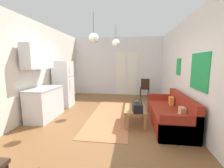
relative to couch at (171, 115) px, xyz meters
name	(u,v)px	position (x,y,z in m)	size (l,w,h in m)	color
ground_plane	(104,127)	(-1.76, -0.29, -0.31)	(4.94, 8.34, 0.10)	brown
wall_back	(118,67)	(-1.74, 3.62, 1.15)	(4.54, 0.13, 2.86)	silver
wall_right	(198,71)	(0.46, -0.29, 1.17)	(0.12, 7.94, 2.86)	white
wall_left	(22,70)	(-3.98, -0.29, 1.17)	(0.12, 7.94, 2.86)	silver
area_rug	(110,115)	(-1.69, 0.48, -0.26)	(1.17, 3.24, 0.01)	#B26B42
couch	(171,115)	(0.00, 0.00, 0.00)	(0.83, 2.07, 0.81)	maroon
coffee_table	(135,110)	(-0.95, -0.06, 0.11)	(0.54, 0.90, 0.43)	#A87542
bamboo_vase	(139,102)	(-0.84, 0.13, 0.27)	(0.08, 0.08, 0.43)	#47704C
handbag	(137,108)	(-0.90, -0.36, 0.27)	(0.26, 0.36, 0.34)	black
refrigerator	(64,84)	(-3.55, 1.23, 0.57)	(0.61, 0.59, 1.68)	white
kitchen_counter	(43,91)	(-3.59, 0.01, 0.55)	(0.60, 1.22, 2.13)	silver
accent_chair	(145,87)	(-0.44, 2.99, 0.23)	(0.43, 0.41, 0.90)	black
pendant_lamp_near	(94,38)	(-2.03, -0.13, 1.98)	(0.24, 0.24, 0.74)	black
pendant_lamp_far	(116,43)	(-1.60, 1.14, 2.02)	(0.26, 0.26, 0.71)	black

